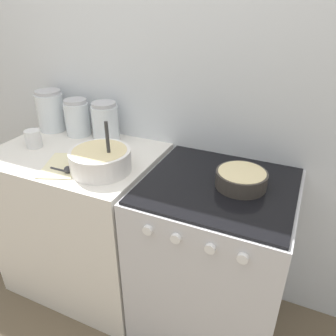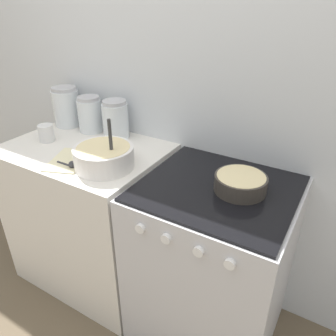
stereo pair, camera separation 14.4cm
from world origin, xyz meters
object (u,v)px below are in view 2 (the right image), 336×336
object	(u,v)px
storage_jar_middle	(90,117)
baking_pan	(240,183)
mixing_bowl	(104,156)
tin_can	(46,133)
storage_jar_right	(116,122)
storage_jar_left	(67,109)
stove	(211,264)

from	to	relation	value
storage_jar_middle	baking_pan	bearing A→B (deg)	-10.84
mixing_bowl	tin_can	bearing A→B (deg)	171.34
storage_jar_right	mixing_bowl	bearing A→B (deg)	-60.27
storage_jar_middle	storage_jar_right	bearing A→B (deg)	0.00
mixing_bowl	tin_can	distance (m)	0.48
baking_pan	tin_can	distance (m)	1.10
mixing_bowl	storage_jar_left	distance (m)	0.64
baking_pan	tin_can	xyz separation A→B (m)	(-1.10, -0.05, 0.01)
storage_jar_middle	storage_jar_left	bearing A→B (deg)	-180.00
mixing_bowl	storage_jar_left	bearing A→B (deg)	150.65
baking_pan	storage_jar_right	bearing A→B (deg)	166.69
storage_jar_left	storage_jar_middle	distance (m)	0.19
storage_jar_left	storage_jar_right	distance (m)	0.38
stove	storage_jar_right	world-z (taller)	storage_jar_right
mixing_bowl	storage_jar_left	world-z (taller)	mixing_bowl
mixing_bowl	tin_can	world-z (taller)	mixing_bowl
stove	storage_jar_middle	bearing A→B (deg)	166.92
mixing_bowl	storage_jar_right	size ratio (longest dim) A/B	1.32
storage_jar_right	stove	bearing A→B (deg)	-16.38
storage_jar_left	tin_can	world-z (taller)	storage_jar_left
stove	baking_pan	bearing A→B (deg)	12.57
storage_jar_middle	storage_jar_right	size ratio (longest dim) A/B	0.97
stove	tin_can	distance (m)	1.13
baking_pan	storage_jar_middle	xyz separation A→B (m)	(-0.99, 0.19, 0.05)
stove	storage_jar_middle	distance (m)	1.07
baking_pan	storage_jar_left	world-z (taller)	storage_jar_left
storage_jar_right	baking_pan	bearing A→B (deg)	-13.31
storage_jar_right	storage_jar_left	bearing A→B (deg)	-180.00
baking_pan	storage_jar_left	bearing A→B (deg)	170.87
mixing_bowl	tin_can	size ratio (longest dim) A/B	3.03
stove	tin_can	size ratio (longest dim) A/B	9.53
tin_can	storage_jar_right	bearing A→B (deg)	39.10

